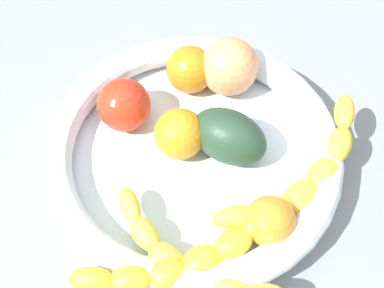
# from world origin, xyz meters

# --- Properties ---
(kitchen_counter) EXTENTS (1.20, 1.20, 0.03)m
(kitchen_counter) POSITION_xyz_m (0.00, 0.00, 0.01)
(kitchen_counter) COLOR gray
(kitchen_counter) RESTS_ON ground
(fruit_bowl) EXTENTS (0.36, 0.36, 0.06)m
(fruit_bowl) POSITION_xyz_m (0.00, 0.00, 0.06)
(fruit_bowl) COLOR white
(fruit_bowl) RESTS_ON kitchen_counter
(banana_draped_left) EXTENTS (0.15, 0.17, 0.04)m
(banana_draped_left) POSITION_xyz_m (0.04, 0.14, 0.07)
(banana_draped_left) COLOR yellow
(banana_draped_left) RESTS_ON fruit_bowl
(banana_draped_right) EXTENTS (0.23, 0.08, 0.04)m
(banana_draped_right) POSITION_xyz_m (0.04, 0.14, 0.08)
(banana_draped_right) COLOR yellow
(banana_draped_right) RESTS_ON fruit_bowl
(banana_arching_top) EXTENTS (0.21, 0.15, 0.05)m
(banana_arching_top) POSITION_xyz_m (-0.12, 0.07, 0.08)
(banana_arching_top) COLOR yellow
(banana_arching_top) RESTS_ON fruit_bowl
(orange_front) EXTENTS (0.06, 0.06, 0.06)m
(orange_front) POSITION_xyz_m (0.01, -0.02, 0.08)
(orange_front) COLOR orange
(orange_front) RESTS_ON fruit_bowl
(orange_mid_left) EXTENTS (0.06, 0.06, 0.06)m
(orange_mid_left) POSITION_xyz_m (-0.02, -0.11, 0.08)
(orange_mid_left) COLOR orange
(orange_mid_left) RESTS_ON fruit_bowl
(orange_mid_right) EXTENTS (0.06, 0.06, 0.06)m
(orange_mid_right) POSITION_xyz_m (-0.06, 0.11, 0.08)
(orange_mid_right) COLOR orange
(orange_mid_right) RESTS_ON fruit_bowl
(peach_blush) EXTENTS (0.08, 0.08, 0.08)m
(peach_blush) POSITION_xyz_m (-0.07, -0.10, 0.09)
(peach_blush) COLOR #F9A365
(peach_blush) RESTS_ON fruit_bowl
(tomato_red) EXTENTS (0.07, 0.07, 0.07)m
(tomato_red) POSITION_xyz_m (0.07, -0.07, 0.08)
(tomato_red) COLOR red
(tomato_red) RESTS_ON fruit_bowl
(avocado_dark) EXTENTS (0.11, 0.11, 0.06)m
(avocado_dark) POSITION_xyz_m (-0.04, -0.00, 0.08)
(avocado_dark) COLOR #25412D
(avocado_dark) RESTS_ON fruit_bowl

